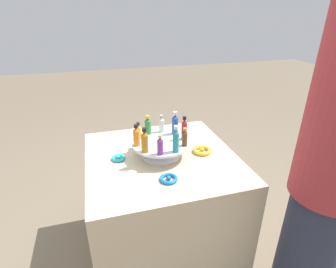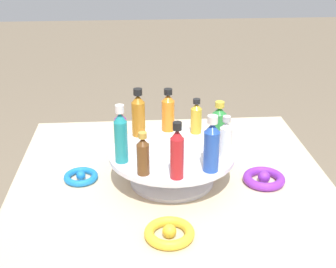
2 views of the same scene
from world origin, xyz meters
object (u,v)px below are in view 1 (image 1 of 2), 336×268
Objects in this scene: bottle_gold at (138,131)px; person_figure at (335,163)px; bottle_green at (148,126)px; ribbon_bow_purple at (156,136)px; ribbon_bow_teal at (118,158)px; display_stand at (161,147)px; bottle_clear at (162,124)px; bottle_brown at (185,138)px; bottle_blue at (175,124)px; bottle_amber at (145,141)px; bottle_teal at (176,140)px; bottle_purple at (160,145)px; bottle_red at (184,129)px; ribbon_bow_blue at (169,179)px; bottle_orange at (137,136)px; ribbon_bow_gold at (202,150)px.

person_figure reaches higher than bottle_gold.
bottle_green is 1.04× the size of ribbon_bow_purple.
display_stand is at bearing 84.02° from ribbon_bow_teal.
ribbon_bow_teal is at bearing -69.36° from bottle_clear.
bottle_brown is 0.16m from bottle_blue.
ribbon_bow_purple is at bearing 157.76° from bottle_amber.
ribbon_bow_teal is at bearing -118.06° from bottle_teal.
bottle_blue is (-0.21, 0.14, 0.01)m from bottle_purple.
ribbon_bow_teal is (-0.02, -0.37, -0.14)m from bottle_red.
bottle_teal reaches higher than ribbon_bow_blue.
bottle_teal is at bearing 55.77° from bottle_orange.
ribbon_bow_purple is at bearing 140.15° from bottle_gold.
bottle_blue is 1.26× the size of ribbon_bow_purple.
bottle_clear is (-0.05, -0.07, -0.01)m from bottle_blue.
bottle_amber is (0.08, 0.03, 0.01)m from bottle_orange.
ribbon_bow_purple is at bearing -11.09° from person_figure.
bottle_brown is at bearing 19.77° from bottle_clear.
bottle_purple is 1.04× the size of bottle_brown.
bottle_blue is at bearing 163.77° from bottle_teal.
bottle_clear is 0.99× the size of ribbon_bow_purple.
bottle_gold is 0.18m from ribbon_bow_teal.
ribbon_bow_purple is at bearing 129.02° from ribbon_bow_teal.
ribbon_bow_purple is 0.34m from ribbon_bow_teal.
ribbon_bow_purple is (-0.15, -0.08, -0.14)m from bottle_blue.
bottle_amber is 0.16m from bottle_gold.
bottle_purple is 0.08m from bottle_teal.
bottle_purple is 1.01× the size of bottle_clear.
ribbon_bow_gold reaches higher than ribbon_bow_teal.
bottle_clear reaches higher than bottle_brown.
person_figure is at bearing 36.23° from bottle_blue.
ribbon_bow_teal is (-0.26, -0.21, 0.00)m from ribbon_bow_blue.
bottle_gold is (-0.08, 0.02, -0.01)m from bottle_orange.
person_figure reaches higher than bottle_clear.
person_figure is at bearing 38.09° from bottle_red.
bottle_gold is at bearing -88.23° from bottle_blue.
display_stand is at bearing -95.98° from ribbon_bow_gold.
bottle_teal is at bearing 37.77° from bottle_gold.
bottle_amber is 1.24× the size of bottle_clear.
bottle_clear is at bearing -127.45° from ribbon_bow_gold.
display_stand is 2.36× the size of bottle_red.
display_stand is at bearing -16.23° from bottle_clear.
bottle_brown is at bearing 73.95° from ribbon_bow_teal.
person_figure reaches higher than bottle_orange.
bottle_red is 0.17m from ribbon_bow_gold.
bottle_gold is at bearing -178.23° from bottle_amber.
bottle_blue is 0.80m from person_figure.
display_stand is at bearing 0.00° from person_figure.
bottle_red is 0.25m from bottle_gold.
bottle_orange is at bearing -16.23° from bottle_gold.
person_figure is at bearing 54.85° from bottle_amber.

